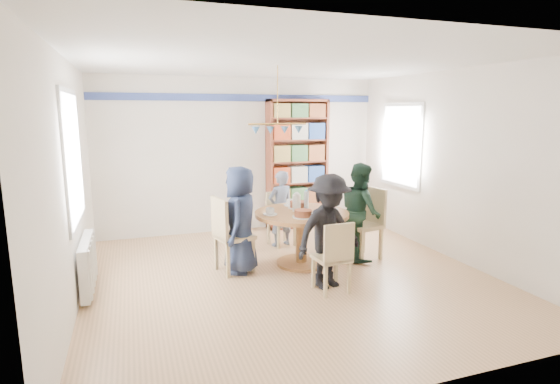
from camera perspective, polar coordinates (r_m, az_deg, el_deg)
name	(u,v)px	position (r m, az deg, el deg)	size (l,w,h in m)	color
ground	(290,277)	(5.77, 1.31, -11.00)	(5.00, 5.00, 0.00)	tan
room_shell	(252,145)	(6.14, -3.74, 6.11)	(5.00, 5.00, 5.00)	white
radiator	(88,264)	(5.65, -23.81, -8.63)	(0.12, 1.00, 0.60)	silver
dining_table	(302,226)	(6.06, 2.84, -4.41)	(1.30, 1.30, 0.75)	olive
chair_left	(228,232)	(5.79, -6.79, -5.15)	(0.54, 0.54, 1.02)	tan
chair_right	(368,220)	(6.49, 11.38, -3.54)	(0.55, 0.55, 1.03)	tan
chair_far	(279,216)	(7.01, -0.10, -3.10)	(0.45, 0.45, 0.85)	tan
chair_near	(334,254)	(5.16, 7.13, -8.09)	(0.40, 0.40, 0.87)	tan
person_left	(240,220)	(5.77, -5.21, -3.63)	(0.69, 0.45, 1.42)	#1C253E
person_right	(360,211)	(6.38, 10.45, -2.48)	(0.68, 0.53, 1.40)	black
person_far	(280,209)	(6.90, 0.06, -2.18)	(0.44, 0.29, 1.21)	gray
person_near	(329,232)	(5.28, 6.37, -5.16)	(0.90, 0.52, 1.39)	black
bookshelf	(297,165)	(7.97, 2.24, 3.48)	(1.11, 0.33, 2.33)	brown
tableware	(299,207)	(6.02, 2.56, -2.01)	(1.10, 1.10, 0.29)	white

